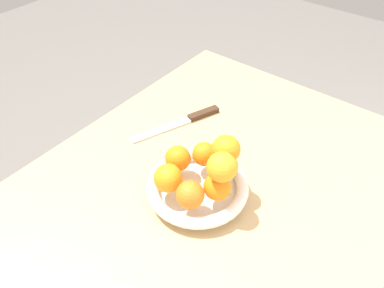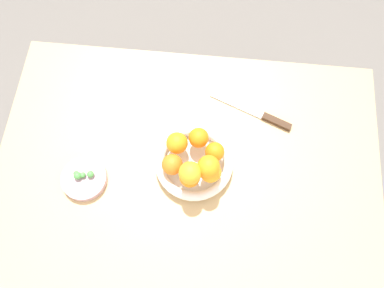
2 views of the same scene
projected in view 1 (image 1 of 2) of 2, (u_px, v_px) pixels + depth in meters
name	position (u px, v px, depth m)	size (l,w,h in m)	color
dining_table	(195.00, 225.00, 0.86)	(1.10, 0.76, 0.74)	tan
fruit_bowl	(198.00, 187.00, 0.80)	(0.22, 0.22, 0.04)	white
orange_0	(204.00, 154.00, 0.82)	(0.05, 0.05, 0.05)	orange
orange_1	(178.00, 158.00, 0.80)	(0.06, 0.06, 0.06)	orange
orange_2	(168.00, 178.00, 0.76)	(0.06, 0.06, 0.06)	orange
orange_3	(190.00, 195.00, 0.73)	(0.06, 0.06, 0.06)	orange
orange_4	(217.00, 187.00, 0.74)	(0.06, 0.06, 0.06)	orange
orange_5	(225.00, 167.00, 0.78)	(0.06, 0.06, 0.06)	orange
orange_6	(222.00, 167.00, 0.70)	(0.06, 0.06, 0.06)	orange
orange_7	(226.00, 149.00, 0.74)	(0.06, 0.06, 0.06)	orange
knife	(184.00, 121.00, 1.00)	(0.25, 0.12, 0.01)	#3F2819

